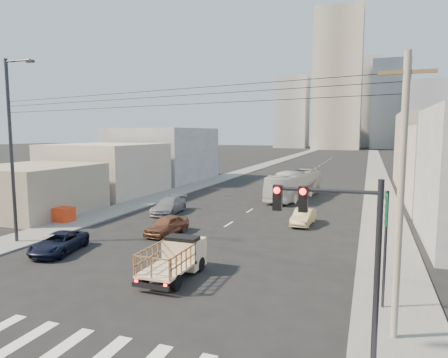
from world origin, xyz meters
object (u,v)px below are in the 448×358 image
Objects in this scene: utility_pole at (401,196)px; crate_stack at (62,214)px; navy_pickup at (59,243)px; sedan_brown at (167,225)px; traffic_signal at (342,242)px; city_bus at (294,185)px; sedan_tan at (303,217)px; streetlamp_left at (12,146)px; sedan_grey at (169,206)px; flatbed_pickup at (175,256)px; green_sign at (386,221)px.

crate_stack is (-24.50, 10.88, -4.50)m from utility_pole.
navy_pickup is 7.43m from sedan_brown.
utility_pole is (14.60, -10.40, 4.50)m from sedan_brown.
navy_pickup is at bearing -49.09° from crate_stack.
utility_pole is at bearing -23.95° from crate_stack.
city_bus is at bearing 102.58° from traffic_signal.
sedan_brown is 1.03× the size of sedan_tan.
sedan_brown is at bearing -140.22° from sedan_tan.
sedan_brown reaches higher than crate_stack.
sedan_grey is at bearing 68.47° from streetlamp_left.
flatbed_pickup is 16.41m from crate_stack.
sedan_brown is 0.80× the size of green_sign.
traffic_signal is 0.60× the size of utility_pole.
utility_pole is (1.73, 2.51, 1.11)m from traffic_signal.
sedan_brown is 10.89m from sedan_tan.
city_bus is at bearing 87.14° from flatbed_pickup.
city_bus is at bearing 80.20° from sedan_brown.
flatbed_pickup is at bearing 146.96° from traffic_signal.
streetlamp_left is at bearing 167.68° from utility_pole.
utility_pole is (8.82, -29.27, 3.64)m from city_bus.
utility_pole is at bearing -82.33° from green_sign.
sedan_brown is 11.45m from streetlamp_left.
green_sign is at bearing -65.62° from sedan_tan.
sedan_grey is 9.03m from crate_stack.
traffic_signal is (17.01, -6.74, 3.47)m from navy_pickup.
sedan_grey is (-9.25, -12.04, -0.82)m from city_bus.
flatbed_pickup is 2.45× the size of crate_stack.
navy_pickup is 0.89× the size of sedan_grey.
traffic_signal is at bearing -74.60° from sedan_tan.
navy_pickup is at bearing -116.58° from sedan_brown.
navy_pickup is 0.40× the size of city_bus.
streetlamp_left is at bearing 160.47° from traffic_signal.
utility_pole is at bearing -48.80° from sedan_grey.
traffic_signal reaches higher than navy_pickup.
traffic_signal reaches higher than crate_stack.
city_bus is 32.66m from traffic_signal.
sedan_grey is at bearing -117.32° from city_bus.
navy_pickup is at bearing 174.63° from green_sign.
utility_pole reaches higher than navy_pickup.
sedan_brown is 9.91m from crate_stack.
navy_pickup is 18.05m from sedan_tan.
city_bus is 1.11× the size of utility_pole.
green_sign reaches higher than city_bus.
streetlamp_left is 8.38m from crate_stack.
sedan_tan is 21.57m from streetlamp_left.
sedan_tan reaches higher than crate_stack.
city_bus is at bearing 49.55° from crate_stack.
green_sign is (17.73, -14.73, 3.02)m from sedan_grey.
green_sign is at bearing -2.69° from flatbed_pickup.
sedan_brown is at bearing 33.09° from streetlamp_left.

